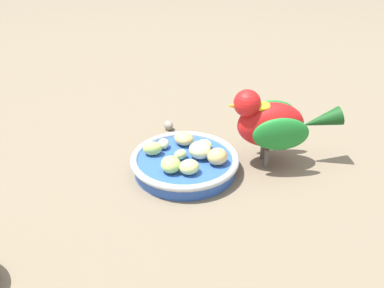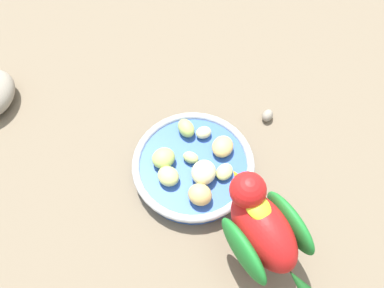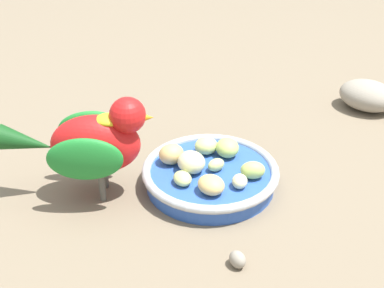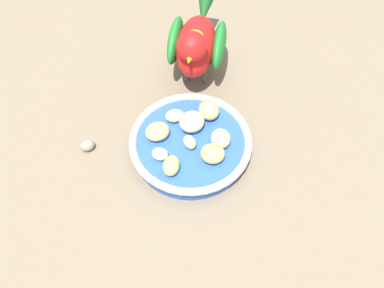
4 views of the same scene
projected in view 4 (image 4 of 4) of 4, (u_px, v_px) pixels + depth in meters
The scene contains 13 objects.
ground_plane at pixel (203, 159), 0.78m from camera, with size 4.00×4.00×0.00m, color #756651.
feeding_bowl at pixel (191, 144), 0.77m from camera, with size 0.19×0.19×0.03m.
apple_piece_0 at pixel (189, 144), 0.75m from camera, with size 0.03×0.02×0.02m, color #C6D17A.
apple_piece_1 at pixel (158, 130), 0.76m from camera, with size 0.04×0.03×0.02m, color tan.
apple_piece_2 at pixel (192, 122), 0.77m from camera, with size 0.04×0.04×0.03m, color beige.
apple_piece_3 at pixel (221, 139), 0.76m from camera, with size 0.03×0.03×0.02m, color #C6D17A.
apple_piece_4 at pixel (160, 154), 0.74m from camera, with size 0.03×0.02×0.02m, color beige.
apple_piece_5 at pixel (213, 154), 0.74m from camera, with size 0.04×0.03×0.03m, color #B2CC66.
apple_piece_6 at pixel (175, 116), 0.79m from camera, with size 0.03×0.02×0.02m, color #C6D17A.
apple_piece_7 at pixel (209, 110), 0.78m from camera, with size 0.04×0.03×0.03m, color tan.
apple_piece_8 at pixel (171, 166), 0.73m from camera, with size 0.03×0.02×0.02m, color #B2CC66.
parrot at pixel (197, 42), 0.81m from camera, with size 0.11×0.21×0.14m.
pebble_0 at pixel (87, 146), 0.78m from camera, with size 0.02×0.02×0.02m, color gray.
Camera 4 is at (-0.13, 0.41, 0.65)m, focal length 46.98 mm.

